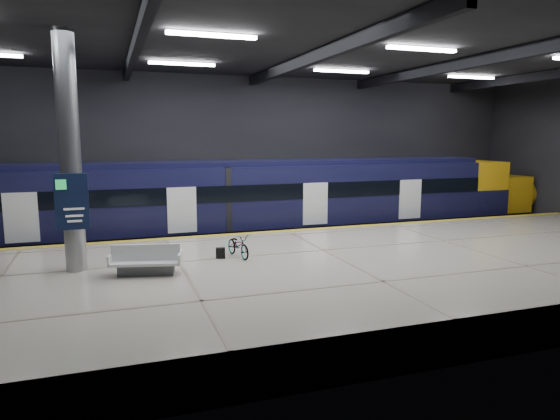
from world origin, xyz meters
name	(u,v)px	position (x,y,z in m)	size (l,w,h in m)	color
ground	(312,273)	(0.00, 0.00, 0.00)	(30.00, 30.00, 0.00)	black
room_shell	(314,117)	(0.00, 0.00, 5.72)	(30.10, 16.10, 8.05)	black
platform	(342,277)	(0.00, -2.50, 0.55)	(30.00, 11.00, 1.10)	beige
safety_strip	(287,231)	(0.00, 2.75, 1.11)	(30.00, 0.40, 0.01)	gold
rails	(267,242)	(0.00, 5.50, 0.08)	(30.00, 1.52, 0.16)	gray
train	(280,200)	(0.63, 5.50, 2.06)	(29.40, 2.84, 3.79)	black
bench	(146,264)	(-6.08, -2.16, 1.41)	(2.14, 1.27, 0.88)	#595B60
bicycle	(238,245)	(-3.06, -0.98, 1.49)	(0.52, 1.50, 0.79)	#99999E
pannier_bag	(221,253)	(-3.66, -0.98, 1.28)	(0.30, 0.18, 0.35)	black
info_column	(70,156)	(-8.00, -1.03, 4.46)	(0.90, 0.78, 6.90)	#9EA0A5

